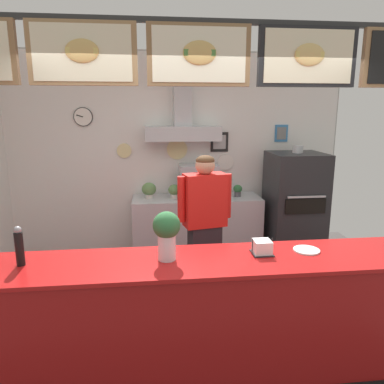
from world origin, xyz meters
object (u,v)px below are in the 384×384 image
napkin_holder (262,248)px  potted_thyme (149,190)px  pepper_grinder (19,246)px  potted_oregano (238,190)px  espresso_machine (198,182)px  basil_vase (167,233)px  pizza_oven (294,208)px  condiment_plate (306,250)px  shop_worker (205,226)px  potted_rosemary (174,191)px

napkin_holder → potted_thyme: bearing=109.9°
pepper_grinder → potted_oregano: bearing=47.9°
espresso_machine → basil_vase: bearing=-102.9°
pizza_oven → napkin_holder: size_ratio=10.06×
espresso_machine → basil_vase: 2.45m
condiment_plate → basil_vase: bearing=-177.7°
shop_worker → basil_vase: size_ratio=4.50×
potted_oregano → basil_vase: 2.65m
pizza_oven → condiment_plate: pizza_oven is taller
potted_rosemary → basil_vase: size_ratio=0.54×
espresso_machine → condiment_plate: espresso_machine is taller
basil_vase → shop_worker: bearing=68.4°
shop_worker → napkin_holder: (0.28, -1.13, 0.18)m
condiment_plate → napkin_holder: bearing=-176.9°
pizza_oven → potted_rosemary: bearing=173.7°
potted_thyme → condiment_plate: potted_thyme is taller
napkin_holder → espresso_machine: bearing=94.6°
potted_rosemary → basil_vase: (-0.21, -2.38, 0.21)m
potted_thyme → shop_worker: bearing=-65.3°
espresso_machine → pepper_grinder: 2.86m
shop_worker → pepper_grinder: bearing=25.4°
pizza_oven → basil_vase: (-1.87, -2.19, 0.45)m
potted_oregano → pepper_grinder: bearing=-132.1°
pizza_oven → potted_oregano: 0.82m
potted_rosemary → pepper_grinder: bearing=-118.0°
potted_oregano → potted_thyme: 1.25m
espresso_machine → potted_thyme: (-0.68, 0.05, -0.11)m
pizza_oven → shop_worker: bearing=-143.7°
shop_worker → pepper_grinder: (-1.50, -1.14, 0.27)m
potted_rosemary → napkin_holder: (0.53, -2.35, 0.06)m
basil_vase → potted_thyme: bearing=93.2°
pizza_oven → potted_thyme: size_ratio=7.50×
pepper_grinder → espresso_machine: bearing=56.1°
espresso_machine → potted_thyme: 0.70m
espresso_machine → potted_rosemary: 0.36m
potted_thyme → basil_vase: basil_vase is taller
potted_oregano → pepper_grinder: size_ratio=0.58×
potted_thyme → condiment_plate: size_ratio=1.06×
shop_worker → espresso_machine: (0.09, 1.23, 0.25)m
pizza_oven → potted_rosemary: size_ratio=8.33×
shop_worker → basil_vase: (-0.45, -1.15, 0.33)m
pizza_oven → condiment_plate: (-0.76, -2.15, 0.26)m
espresso_machine → condiment_plate: (0.56, -2.34, -0.11)m
napkin_holder → basil_vase: bearing=-178.1°
espresso_machine → potted_oregano: 0.58m
potted_thyme → napkin_holder: bearing=-70.1°
basil_vase → condiment_plate: bearing=2.3°
espresso_machine → potted_rosemary: (-0.34, -0.01, -0.12)m
pizza_oven → condiment_plate: bearing=-109.6°
shop_worker → potted_oregano: shop_worker is taller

